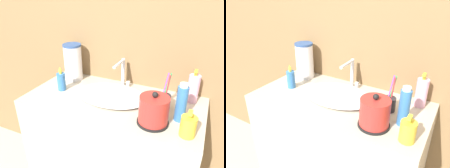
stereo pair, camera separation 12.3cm
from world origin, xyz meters
TOP-DOWN VIEW (x-y plane):
  - wall_back at (0.00, 0.52)m, footprint 6.00×0.04m
  - vanity_counter at (0.00, 0.25)m, footprint 1.03×0.50m
  - sink_basin at (-0.01, 0.26)m, footprint 0.42×0.29m
  - faucet at (-0.01, 0.42)m, footprint 0.06×0.15m
  - electric_kettle at (0.27, 0.12)m, footprint 0.15×0.15m
  - toothbrush_cup at (0.29, 0.29)m, footprint 0.07×0.07m
  - lotion_bottle at (0.42, 0.43)m, footprint 0.06×0.06m
  - shampoo_bottle at (0.44, 0.10)m, footprint 0.07×0.07m
  - mouthwash_bottle at (0.39, 0.20)m, footprint 0.05×0.05m
  - hand_cream_bottle at (-0.34, 0.23)m, footprint 0.05×0.05m
  - water_pitcher at (-0.37, 0.41)m, footprint 0.12×0.12m

SIDE VIEW (x-z plane):
  - vanity_counter at x=0.00m, z-range 0.00..0.83m
  - sink_basin at x=-0.01m, z-range 0.83..0.87m
  - toothbrush_cup at x=0.29m, z-range 0.77..0.97m
  - shampoo_bottle at x=0.44m, z-range 0.81..0.95m
  - hand_cream_bottle at x=-0.34m, z-range 0.81..0.96m
  - electric_kettle at x=0.27m, z-range 0.81..0.98m
  - lotion_bottle at x=0.42m, z-range 0.81..1.01m
  - mouthwash_bottle at x=0.39m, z-range 0.82..1.03m
  - faucet at x=-0.01m, z-range 0.84..1.03m
  - water_pitcher at x=-0.37m, z-range 0.83..1.08m
  - wall_back at x=0.00m, z-range 0.00..2.60m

